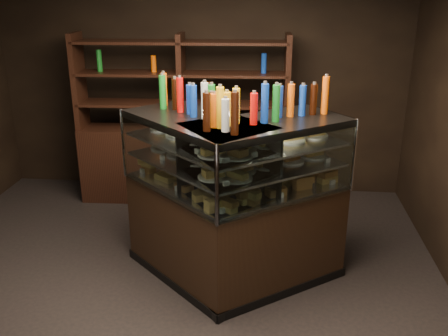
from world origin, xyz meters
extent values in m
plane|color=black|center=(0.00, 0.00, 0.00)|extent=(5.00, 5.00, 0.00)
cube|color=black|center=(0.00, 2.50, 1.50)|extent=(5.00, 0.02, 3.00)
cube|color=black|center=(0.86, 0.33, 0.43)|extent=(1.46, 1.32, 0.86)
cube|color=black|center=(0.86, 0.33, 0.04)|extent=(1.50, 1.36, 0.08)
cube|color=black|center=(0.86, 0.33, 1.44)|extent=(1.46, 1.32, 0.06)
cube|color=silver|center=(0.86, 0.33, 0.87)|extent=(1.38, 1.24, 0.02)
cube|color=silver|center=(0.86, 0.33, 1.08)|extent=(1.38, 1.24, 0.02)
cube|color=silver|center=(0.86, 0.33, 1.26)|extent=(1.38, 1.24, 0.02)
cube|color=white|center=(1.06, 0.06, 1.17)|extent=(1.07, 0.79, 0.61)
cylinder|color=silver|center=(1.59, 0.46, 1.17)|extent=(0.03, 0.03, 0.63)
cylinder|color=silver|center=(0.53, -0.32, 1.17)|extent=(0.03, 0.03, 0.63)
cube|color=black|center=(0.28, 0.37, 0.43)|extent=(1.41, 1.39, 0.86)
cube|color=black|center=(0.28, 0.37, 0.04)|extent=(1.45, 1.44, 0.08)
cube|color=black|center=(0.28, 0.37, 1.44)|extent=(1.41, 1.39, 0.06)
cube|color=silver|center=(0.28, 0.37, 0.87)|extent=(1.34, 1.32, 0.02)
cube|color=silver|center=(0.28, 0.37, 1.08)|extent=(1.34, 1.32, 0.02)
cube|color=silver|center=(0.28, 0.37, 1.26)|extent=(1.34, 1.32, 0.02)
cube|color=white|center=(0.04, 0.13, 1.17)|extent=(0.96, 0.92, 0.61)
cylinder|color=silver|center=(0.53, -0.32, 1.17)|extent=(0.03, 0.03, 0.63)
cylinder|color=silver|center=(-0.42, 0.59, 1.17)|extent=(0.03, 0.03, 0.63)
cube|color=#B47540|center=(0.44, -0.02, 0.91)|extent=(0.20, 0.18, 0.06)
cube|color=#B47540|center=(0.66, 0.14, 0.91)|extent=(0.20, 0.18, 0.06)
cube|color=#B47540|center=(0.88, 0.31, 0.91)|extent=(0.20, 0.18, 0.06)
cube|color=#B47540|center=(1.10, 0.47, 0.91)|extent=(0.20, 0.18, 0.06)
cube|color=#B47540|center=(1.33, 0.64, 0.91)|extent=(0.20, 0.18, 0.06)
cylinder|color=white|center=(0.46, 0.04, 1.10)|extent=(0.24, 0.24, 0.02)
cube|color=#B47540|center=(0.46, 0.04, 1.13)|extent=(0.19, 0.17, 0.05)
cylinder|color=white|center=(0.66, 0.19, 1.10)|extent=(0.24, 0.24, 0.02)
cube|color=#B47540|center=(0.66, 0.19, 1.13)|extent=(0.19, 0.17, 0.05)
cylinder|color=white|center=(0.86, 0.33, 1.10)|extent=(0.24, 0.24, 0.02)
cube|color=#B47540|center=(0.86, 0.33, 1.13)|extent=(0.19, 0.17, 0.05)
cylinder|color=white|center=(1.06, 0.48, 1.10)|extent=(0.24, 0.24, 0.02)
cube|color=#B47540|center=(1.06, 0.48, 1.13)|extent=(0.19, 0.17, 0.05)
cylinder|color=white|center=(1.27, 0.63, 1.10)|extent=(0.24, 0.24, 0.02)
cube|color=#B47540|center=(1.27, 0.63, 1.13)|extent=(0.19, 0.17, 0.05)
cylinder|color=white|center=(0.46, 0.04, 1.28)|extent=(0.24, 0.24, 0.02)
cube|color=#B47540|center=(0.46, 0.04, 1.31)|extent=(0.19, 0.17, 0.05)
cylinder|color=white|center=(0.66, 0.19, 1.28)|extent=(0.24, 0.24, 0.02)
cube|color=#B47540|center=(0.66, 0.19, 1.31)|extent=(0.19, 0.17, 0.05)
cylinder|color=white|center=(0.86, 0.33, 1.28)|extent=(0.24, 0.24, 0.02)
cube|color=#B47540|center=(0.86, 0.33, 1.31)|extent=(0.19, 0.17, 0.05)
cylinder|color=white|center=(1.06, 0.48, 1.28)|extent=(0.24, 0.24, 0.02)
cube|color=#B47540|center=(1.06, 0.48, 1.31)|extent=(0.19, 0.17, 0.05)
cylinder|color=white|center=(1.27, 0.63, 1.28)|extent=(0.24, 0.24, 0.02)
cube|color=#B47540|center=(1.27, 0.63, 1.31)|extent=(0.19, 0.17, 0.05)
cube|color=#B47540|center=(-0.14, 0.73, 0.91)|extent=(0.19, 0.19, 0.06)
cube|color=#B47540|center=(0.06, 0.54, 0.91)|extent=(0.19, 0.19, 0.06)
cube|color=#B47540|center=(0.26, 0.35, 0.91)|extent=(0.19, 0.19, 0.06)
cube|color=#B47540|center=(0.46, 0.16, 0.91)|extent=(0.19, 0.19, 0.06)
cube|color=#B47540|center=(0.66, -0.04, 0.91)|extent=(0.19, 0.19, 0.06)
cylinder|color=white|center=(-0.08, 0.72, 1.10)|extent=(0.24, 0.24, 0.02)
cube|color=#B47540|center=(-0.08, 0.72, 1.13)|extent=(0.18, 0.18, 0.05)
cylinder|color=white|center=(0.10, 0.55, 1.10)|extent=(0.24, 0.24, 0.02)
cube|color=#B47540|center=(0.10, 0.55, 1.13)|extent=(0.18, 0.18, 0.05)
cylinder|color=white|center=(0.28, 0.37, 1.10)|extent=(0.24, 0.24, 0.02)
cube|color=#B47540|center=(0.28, 0.37, 1.13)|extent=(0.18, 0.18, 0.05)
cylinder|color=white|center=(0.46, 0.20, 1.10)|extent=(0.24, 0.24, 0.02)
cube|color=#B47540|center=(0.46, 0.20, 1.13)|extent=(0.18, 0.18, 0.05)
cylinder|color=white|center=(0.64, 0.02, 1.10)|extent=(0.24, 0.24, 0.02)
cube|color=#B47540|center=(0.64, 0.02, 1.13)|extent=(0.18, 0.18, 0.05)
cylinder|color=white|center=(-0.08, 0.72, 1.28)|extent=(0.24, 0.24, 0.02)
cube|color=#B47540|center=(-0.08, 0.72, 1.31)|extent=(0.18, 0.18, 0.05)
cylinder|color=white|center=(0.10, 0.55, 1.28)|extent=(0.24, 0.24, 0.02)
cube|color=#B47540|center=(0.10, 0.55, 1.31)|extent=(0.18, 0.18, 0.05)
cylinder|color=white|center=(0.28, 0.37, 1.28)|extent=(0.24, 0.24, 0.02)
cube|color=#B47540|center=(0.28, 0.37, 1.31)|extent=(0.18, 0.18, 0.05)
cylinder|color=white|center=(0.46, 0.20, 1.28)|extent=(0.24, 0.24, 0.02)
cube|color=#B47540|center=(0.46, 0.20, 1.31)|extent=(0.18, 0.18, 0.05)
cylinder|color=white|center=(0.64, 0.02, 1.28)|extent=(0.24, 0.24, 0.02)
cube|color=#B47540|center=(0.64, 0.02, 1.31)|extent=(0.18, 0.18, 0.05)
cylinder|color=#147223|center=(0.42, 0.00, 1.61)|extent=(0.06, 0.06, 0.28)
cylinder|color=silver|center=(0.42, 0.00, 1.76)|extent=(0.03, 0.03, 0.02)
cylinder|color=silver|center=(0.50, 0.06, 1.61)|extent=(0.06, 0.06, 0.28)
cylinder|color=silver|center=(0.50, 0.06, 1.76)|extent=(0.03, 0.03, 0.02)
cylinder|color=#B20C0A|center=(0.58, 0.12, 1.61)|extent=(0.06, 0.06, 0.28)
cylinder|color=silver|center=(0.58, 0.12, 1.76)|extent=(0.03, 0.03, 0.02)
cylinder|color=#0F38B2|center=(0.66, 0.18, 1.61)|extent=(0.06, 0.06, 0.28)
cylinder|color=silver|center=(0.66, 0.18, 1.76)|extent=(0.03, 0.03, 0.02)
cylinder|color=#D8590A|center=(0.74, 0.24, 1.61)|extent=(0.06, 0.06, 0.28)
cylinder|color=silver|center=(0.74, 0.24, 1.76)|extent=(0.03, 0.03, 0.02)
cylinder|color=black|center=(0.82, 0.30, 1.61)|extent=(0.06, 0.06, 0.28)
cylinder|color=silver|center=(0.82, 0.30, 1.76)|extent=(0.03, 0.03, 0.02)
cylinder|color=yellow|center=(0.90, 0.37, 1.61)|extent=(0.06, 0.06, 0.28)
cylinder|color=silver|center=(0.90, 0.37, 1.76)|extent=(0.03, 0.03, 0.02)
cylinder|color=#147223|center=(0.98, 0.43, 1.61)|extent=(0.06, 0.06, 0.28)
cylinder|color=silver|center=(0.98, 0.43, 1.76)|extent=(0.03, 0.03, 0.02)
cylinder|color=silver|center=(1.06, 0.49, 1.61)|extent=(0.06, 0.06, 0.28)
cylinder|color=silver|center=(1.06, 0.49, 1.76)|extent=(0.03, 0.03, 0.02)
cylinder|color=#B20C0A|center=(1.15, 0.55, 1.61)|extent=(0.06, 0.06, 0.28)
cylinder|color=silver|center=(1.15, 0.55, 1.76)|extent=(0.03, 0.03, 0.02)
cylinder|color=#0F38B2|center=(1.23, 0.61, 1.61)|extent=(0.06, 0.06, 0.28)
cylinder|color=silver|center=(1.23, 0.61, 1.76)|extent=(0.03, 0.03, 0.02)
cylinder|color=#D8590A|center=(1.31, 0.67, 1.61)|extent=(0.06, 0.06, 0.28)
cylinder|color=silver|center=(1.31, 0.67, 1.76)|extent=(0.03, 0.03, 0.02)
cylinder|color=#147223|center=(-0.12, 0.76, 1.61)|extent=(0.06, 0.06, 0.28)
cylinder|color=silver|center=(-0.12, 0.76, 1.76)|extent=(0.03, 0.03, 0.02)
cylinder|color=silver|center=(-0.05, 0.69, 1.61)|extent=(0.06, 0.06, 0.28)
cylinder|color=silver|center=(-0.05, 0.69, 1.76)|extent=(0.03, 0.03, 0.02)
cylinder|color=#B20C0A|center=(0.03, 0.62, 1.61)|extent=(0.06, 0.06, 0.28)
cylinder|color=silver|center=(0.03, 0.62, 1.76)|extent=(0.03, 0.03, 0.02)
cylinder|color=#0F38B2|center=(0.10, 0.55, 1.61)|extent=(0.06, 0.06, 0.28)
cylinder|color=silver|center=(0.10, 0.55, 1.76)|extent=(0.03, 0.03, 0.02)
cylinder|color=#D8590A|center=(0.17, 0.48, 1.61)|extent=(0.06, 0.06, 0.28)
cylinder|color=silver|center=(0.17, 0.48, 1.76)|extent=(0.03, 0.03, 0.02)
cylinder|color=black|center=(0.25, 0.41, 1.61)|extent=(0.06, 0.06, 0.28)
cylinder|color=silver|center=(0.25, 0.41, 1.76)|extent=(0.03, 0.03, 0.02)
cylinder|color=yellow|center=(0.32, 0.34, 1.61)|extent=(0.06, 0.06, 0.28)
cylinder|color=silver|center=(0.32, 0.34, 1.76)|extent=(0.03, 0.03, 0.02)
cylinder|color=#147223|center=(0.39, 0.27, 1.61)|extent=(0.06, 0.06, 0.28)
cylinder|color=silver|center=(0.39, 0.27, 1.76)|extent=(0.03, 0.03, 0.02)
cylinder|color=silver|center=(0.46, 0.20, 1.61)|extent=(0.06, 0.06, 0.28)
cylinder|color=silver|center=(0.46, 0.20, 1.76)|extent=(0.03, 0.03, 0.02)
cylinder|color=#B20C0A|center=(0.54, 0.13, 1.61)|extent=(0.06, 0.06, 0.28)
cylinder|color=silver|center=(0.54, 0.13, 1.76)|extent=(0.03, 0.03, 0.02)
cylinder|color=#0F38B2|center=(0.61, 0.06, 1.61)|extent=(0.06, 0.06, 0.28)
cylinder|color=silver|center=(0.61, 0.06, 1.76)|extent=(0.03, 0.03, 0.02)
cylinder|color=#D8590A|center=(0.68, -0.01, 1.61)|extent=(0.06, 0.06, 0.28)
cylinder|color=silver|center=(0.68, -0.01, 1.76)|extent=(0.03, 0.03, 0.02)
cylinder|color=black|center=(0.81, 0.94, 0.09)|extent=(0.24, 0.24, 0.18)
cone|color=#1D5618|center=(0.81, 0.94, 0.43)|extent=(0.36, 0.36, 0.50)
cone|color=#1D5618|center=(0.81, 0.94, 0.60)|extent=(0.28, 0.28, 0.35)
cube|color=black|center=(-0.15, 2.05, 0.45)|extent=(2.48, 0.51, 0.90)
cube|color=black|center=(-1.35, 2.00, 1.45)|extent=(0.07, 0.38, 1.10)
cube|color=black|center=(-0.15, 2.05, 1.45)|extent=(0.07, 0.38, 1.10)
cube|color=black|center=(1.05, 2.10, 1.45)|extent=(0.07, 0.38, 1.10)
cube|color=black|center=(-0.15, 2.05, 1.20)|extent=(2.43, 0.47, 0.03)
cube|color=black|center=(-0.15, 2.05, 1.55)|extent=(2.43, 0.47, 0.03)
cube|color=black|center=(-0.15, 2.05, 1.90)|extent=(2.43, 0.47, 0.03)
cylinder|color=#147223|center=(-1.09, 2.01, 1.32)|extent=(0.06, 0.06, 0.22)
cylinder|color=silver|center=(-0.46, 2.04, 1.32)|extent=(0.06, 0.06, 0.22)
cylinder|color=#B20C0A|center=(0.16, 2.06, 1.32)|extent=(0.06, 0.06, 0.22)
cylinder|color=#0F38B2|center=(0.78, 2.09, 1.32)|extent=(0.06, 0.06, 0.22)
camera|label=1|loc=(0.91, -3.56, 2.51)|focal=40.00mm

